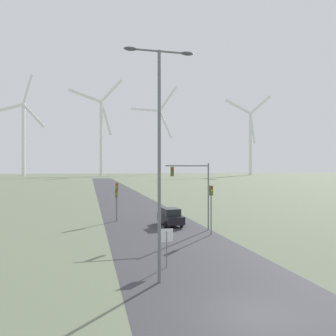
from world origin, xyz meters
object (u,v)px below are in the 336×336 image
(wind_turbine_right, at_px, (160,135))
(traffic_light_post_near_right, at_px, (211,199))
(wind_turbine_left, at_px, (23,132))
(wind_turbine_far_right, at_px, (250,136))
(traffic_light_mast_overhead, at_px, (194,183))
(traffic_light_post_near_left, at_px, (117,193))
(streetlamp, at_px, (159,140))
(stop_sign_near, at_px, (167,240))
(wind_turbine_center, at_px, (101,130))
(car_approaching, at_px, (171,217))
(traffic_light_post_mid_left, at_px, (116,198))

(wind_turbine_right, bearing_deg, traffic_light_post_near_right, -100.93)
(wind_turbine_left, bearing_deg, wind_turbine_far_right, -2.62)
(traffic_light_mast_overhead, bearing_deg, wind_turbine_far_right, 60.94)
(wind_turbine_right, bearing_deg, traffic_light_post_near_left, -103.31)
(streetlamp, height_order, traffic_light_post_near_left, streetlamp)
(stop_sign_near, bearing_deg, traffic_light_mast_overhead, 63.54)
(wind_turbine_center, bearing_deg, streetlamp, -91.18)
(wind_turbine_left, height_order, wind_turbine_right, wind_turbine_right)
(traffic_light_post_near_left, height_order, car_approaching, traffic_light_post_near_left)
(streetlamp, xyz_separation_m, traffic_light_mast_overhead, (6.22, 12.97, -2.99))
(traffic_light_post_near_left, relative_size, wind_turbine_center, 0.06)
(streetlamp, xyz_separation_m, wind_turbine_right, (51.39, 240.20, 24.27))
(traffic_light_mast_overhead, bearing_deg, wind_turbine_right, 78.76)
(traffic_light_post_near_right, bearing_deg, stop_sign_near, -126.13)
(stop_sign_near, bearing_deg, wind_turbine_left, 102.43)
(stop_sign_near, height_order, car_approaching, stop_sign_near)
(wind_turbine_center, bearing_deg, traffic_light_mast_overhead, -89.47)
(traffic_light_post_near_left, bearing_deg, stop_sign_near, -85.17)
(car_approaching, relative_size, wind_turbine_far_right, 0.07)
(wind_turbine_right, distance_m, wind_turbine_far_right, 70.97)
(traffic_light_post_near_right, distance_m, traffic_light_post_mid_left, 12.18)
(traffic_light_post_near_left, xyz_separation_m, wind_turbine_left, (-45.15, 193.68, 26.01))
(streetlamp, height_order, wind_turbine_far_right, wind_turbine_far_right)
(wind_turbine_center, bearing_deg, traffic_light_post_mid_left, -91.50)
(stop_sign_near, relative_size, wind_turbine_left, 0.04)
(traffic_light_post_near_right, xyz_separation_m, car_approaching, (-2.45, 5.33, -2.34))
(wind_turbine_left, relative_size, wind_turbine_center, 0.97)
(car_approaching, bearing_deg, wind_turbine_far_right, 60.18)
(traffic_light_mast_overhead, bearing_deg, traffic_light_post_mid_left, 133.44)
(stop_sign_near, bearing_deg, streetlamp, -111.82)
(traffic_light_post_mid_left, xyz_separation_m, wind_turbine_far_right, (114.67, 186.73, 26.50))
(traffic_light_mast_overhead, distance_m, wind_turbine_right, 233.27)
(streetlamp, bearing_deg, wind_turbine_center, 88.82)
(traffic_light_post_near_right, distance_m, wind_turbine_center, 202.85)
(wind_turbine_left, distance_m, wind_turbine_center, 50.20)
(traffic_light_mast_overhead, distance_m, wind_turbine_left, 209.31)
(traffic_light_post_mid_left, distance_m, car_approaching, 6.90)
(car_approaching, bearing_deg, wind_turbine_center, 90.09)
(wind_turbine_center, relative_size, wind_turbine_far_right, 1.12)
(stop_sign_near, distance_m, wind_turbine_left, 218.62)
(traffic_light_post_near_right, relative_size, traffic_light_mast_overhead, 0.68)
(car_approaching, bearing_deg, wind_turbine_left, 104.27)
(car_approaching, distance_m, wind_turbine_right, 230.92)
(wind_turbine_center, bearing_deg, wind_turbine_left, 177.09)
(stop_sign_near, xyz_separation_m, traffic_light_post_mid_left, (-1.63, 17.78, 0.99))
(streetlamp, relative_size, traffic_light_post_mid_left, 3.44)
(streetlamp, bearing_deg, wind_turbine_left, 102.04)
(wind_turbine_left, height_order, wind_turbine_center, wind_turbine_center)
(traffic_light_post_mid_left, xyz_separation_m, wind_turbine_center, (5.02, 191.47, 28.97))
(streetlamp, distance_m, wind_turbine_far_right, 237.27)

